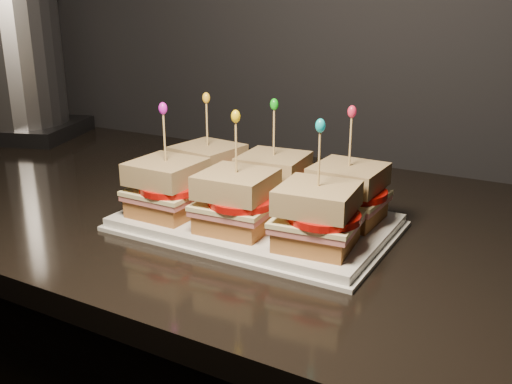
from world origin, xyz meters
The scene contains 48 objects.
granite_slab centered at (-0.19, 1.66, 0.93)m, with size 2.70×0.70×0.03m, color black.
platter centered at (-0.11, 1.59, 0.95)m, with size 0.37×0.23×0.02m, color white.
platter_rim centered at (-0.11, 1.59, 0.95)m, with size 0.38×0.24×0.01m, color white.
sandwich_0_bread_bot centered at (-0.22, 1.64, 0.98)m, with size 0.09×0.09×0.03m, color brown.
sandwich_0_ham centered at (-0.22, 1.64, 0.99)m, with size 0.10×0.10×0.01m, color #BB6061.
sandwich_0_cheese centered at (-0.22, 1.64, 1.00)m, with size 0.10×0.10×0.01m, color beige.
sandwich_0_tomato centered at (-0.21, 1.64, 1.01)m, with size 0.09×0.09×0.01m, color #B40E08.
sandwich_0_bread_top centered at (-0.22, 1.64, 1.03)m, with size 0.09×0.09×0.03m, color brown.
sandwich_0_pick centered at (-0.22, 1.64, 1.07)m, with size 0.00×0.00×0.09m, color tan.
sandwich_0_frill centered at (-0.22, 1.64, 1.12)m, with size 0.01×0.01×0.02m, color gold.
sandwich_1_bread_bot centered at (-0.11, 1.64, 0.98)m, with size 0.09×0.09×0.03m, color brown.
sandwich_1_ham centered at (-0.11, 1.64, 0.99)m, with size 0.10×0.10×0.01m, color #BB6061.
sandwich_1_cheese centered at (-0.11, 1.64, 1.00)m, with size 0.10×0.10×0.01m, color beige.
sandwich_1_tomato centered at (-0.09, 1.64, 1.01)m, with size 0.09×0.09×0.01m, color #B40E08.
sandwich_1_bread_top centered at (-0.11, 1.64, 1.03)m, with size 0.09×0.09×0.03m, color brown.
sandwich_1_pick centered at (-0.11, 1.64, 1.07)m, with size 0.00×0.00×0.09m, color tan.
sandwich_1_frill centered at (-0.11, 1.64, 1.12)m, with size 0.01×0.01×0.02m, color #11A916.
sandwich_2_bread_bot centered at (0.01, 1.64, 0.98)m, with size 0.09×0.09×0.03m, color brown.
sandwich_2_ham centered at (0.01, 1.64, 0.99)m, with size 0.10×0.10×0.01m, color #BB6061.
sandwich_2_cheese centered at (0.01, 1.64, 1.00)m, with size 0.10×0.10×0.01m, color beige.
sandwich_2_tomato centered at (0.02, 1.64, 1.01)m, with size 0.09×0.09×0.01m, color #B40E08.
sandwich_2_bread_top centered at (0.01, 1.64, 1.03)m, with size 0.09×0.09×0.03m, color brown.
sandwich_2_pick centered at (0.01, 1.64, 1.07)m, with size 0.00×0.00×0.09m, color tan.
sandwich_2_frill centered at (0.01, 1.64, 1.12)m, with size 0.01×0.01×0.02m, color red.
sandwich_3_bread_bot centered at (-0.22, 1.54, 0.98)m, with size 0.09×0.09×0.03m, color brown.
sandwich_3_ham centered at (-0.22, 1.54, 0.99)m, with size 0.10×0.10×0.01m, color #BB6061.
sandwich_3_cheese centered at (-0.22, 1.54, 1.00)m, with size 0.10×0.10×0.01m, color beige.
sandwich_3_tomato centered at (-0.21, 1.53, 1.01)m, with size 0.09×0.09×0.01m, color #B40E08.
sandwich_3_bread_top centered at (-0.22, 1.54, 1.03)m, with size 0.09×0.09×0.03m, color brown.
sandwich_3_pick centered at (-0.22, 1.54, 1.07)m, with size 0.00×0.00×0.09m, color tan.
sandwich_3_frill centered at (-0.22, 1.54, 1.12)m, with size 0.01×0.01×0.02m, color #D017C6.
sandwich_4_bread_bot centered at (-0.11, 1.54, 0.98)m, with size 0.09×0.09×0.03m, color brown.
sandwich_4_ham centered at (-0.11, 1.54, 0.99)m, with size 0.10×0.10×0.01m, color #BB6061.
sandwich_4_cheese centered at (-0.11, 1.54, 1.00)m, with size 0.10×0.10×0.01m, color beige.
sandwich_4_tomato centered at (-0.09, 1.53, 1.01)m, with size 0.09×0.09×0.01m, color #B40E08.
sandwich_4_bread_top centered at (-0.11, 1.54, 1.03)m, with size 0.09×0.09×0.03m, color brown.
sandwich_4_pick centered at (-0.11, 1.54, 1.07)m, with size 0.00×0.00×0.09m, color tan.
sandwich_4_frill centered at (-0.11, 1.54, 1.12)m, with size 0.01×0.01×0.02m, color yellow.
sandwich_5_bread_bot centered at (0.01, 1.54, 0.98)m, with size 0.09×0.09×0.03m, color brown.
sandwich_5_ham centered at (0.01, 1.54, 0.99)m, with size 0.10×0.10×0.01m, color #BB6061.
sandwich_5_cheese centered at (0.01, 1.54, 1.00)m, with size 0.10×0.10×0.01m, color beige.
sandwich_5_tomato centered at (0.02, 1.53, 1.01)m, with size 0.09×0.09×0.01m, color #B40E08.
sandwich_5_bread_top centered at (0.01, 1.54, 1.03)m, with size 0.09×0.09×0.03m, color brown.
sandwich_5_pick centered at (0.01, 1.54, 1.07)m, with size 0.00×0.00×0.09m, color tan.
sandwich_5_frill centered at (0.01, 1.54, 1.12)m, with size 0.01×0.01×0.02m, color #0DB0B6.
appliance_base centered at (-0.90, 1.83, 0.96)m, with size 0.28×0.23×0.03m, color #262628.
appliance_body centered at (-0.90, 1.83, 1.13)m, with size 0.23×0.23×0.30m, color silver.
appliance centered at (-0.90, 1.83, 1.12)m, with size 0.28×0.23×0.36m, color silver, non-canonical shape.
Camera 1 is at (0.27, 0.92, 1.25)m, focal length 40.00 mm.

